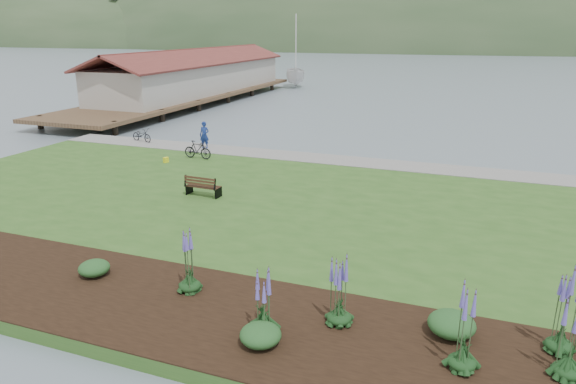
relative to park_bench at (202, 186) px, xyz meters
The scene contains 21 objects.
ground 3.28m from the park_bench, 25.50° to the left, with size 600.00×600.00×0.00m, color slate.
lawn 3.00m from the park_bench, 12.67° to the right, with size 34.00×20.00×0.40m, color #2E581F.
shoreline_path 8.75m from the park_bench, 70.96° to the left, with size 34.00×2.20×0.03m, color gray.
garden_bed 10.28m from the park_bench, 55.28° to the right, with size 24.00×4.40×0.04m, color black.
far_hillside 172.88m from the park_bench, 82.40° to the left, with size 580.00×80.00×38.00m, color #334D2B, non-canonical shape.
pier_pavilion 33.63m from the park_bench, 120.70° to the left, with size 8.00×36.00×5.40m.
park_bench is the anchor object (origin of this frame).
person 9.43m from the park_bench, 118.68° to the left, with size 0.70×0.48×1.93m, color navy.
bicycle_a 12.64m from the park_bench, 137.36° to the left, with size 1.67×0.58×0.87m, color black.
bicycle_b 6.91m from the park_bench, 121.71° to the left, with size 1.68×0.49×1.01m, color black.
sailboat 47.25m from the park_bench, 104.75° to the left, with size 11.02×11.22×29.06m, color silver.
pannier 6.60m from the park_bench, 137.05° to the left, with size 0.17×0.27×0.29m, color yellow.
echium_0 11.02m from the park_bench, 52.92° to the right, with size 0.62×0.62×1.81m.
echium_1 11.37m from the park_bench, 43.35° to the right, with size 0.62×0.62×2.07m.
echium_2 14.11m from the park_bench, 37.50° to the right, with size 0.62×0.62×2.11m.
echium_3 15.05m from the park_bench, 28.48° to the right, with size 0.62×0.62×2.40m.
echium_4 8.62m from the park_bench, 62.72° to the right, with size 0.62×0.62×2.22m.
echium_5 15.56m from the park_bench, 31.41° to the right, with size 0.62×0.62×1.96m.
shrub_0 7.85m from the park_bench, 84.19° to the right, with size 0.91×0.91×0.45m, color #1E4C21.
shrub_1 11.51m from the park_bench, 53.82° to the right, with size 0.97×0.97×0.49m, color #1E4C21.
shrub_2 13.13m from the park_bench, 33.95° to the right, with size 1.13×1.13×0.56m, color #1E4C21.
Camera 1 is at (8.13, -20.01, 7.43)m, focal length 32.00 mm.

